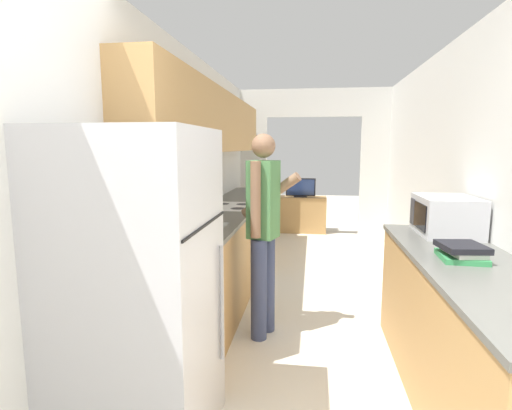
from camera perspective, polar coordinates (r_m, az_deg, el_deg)
wall_left at (r=3.90m, az=-9.54°, el=7.12°), size 0.38×7.98×2.50m
wall_right at (r=3.55m, az=28.64°, el=2.29°), size 0.06×7.98×2.50m
wall_far_with_doorway at (r=6.73m, az=8.12°, el=7.10°), size 2.84×0.06×2.50m
counter_left at (r=4.52m, az=-3.97°, el=-5.89°), size 0.62×4.14×0.91m
counter_right at (r=2.75m, az=27.98°, el=-16.38°), size 0.62×2.23×0.91m
refrigerator at (r=2.16m, az=-16.52°, el=-11.94°), size 0.74×0.76×1.65m
range_oven at (r=4.55m, az=-3.77°, el=-5.72°), size 0.66×0.73×1.05m
person at (r=3.24m, az=0.99°, el=-3.56°), size 0.53×0.44×1.66m
microwave at (r=3.32m, az=25.46°, el=-1.36°), size 0.40×0.53×0.29m
book_stack at (r=2.63m, az=27.28°, el=-5.96°), size 0.26×0.31×0.10m
tv_cabinet at (r=7.44m, az=6.33°, el=-1.31°), size 0.94×0.42×0.65m
television at (r=7.34m, az=6.38°, el=2.45°), size 0.54×0.16×0.34m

